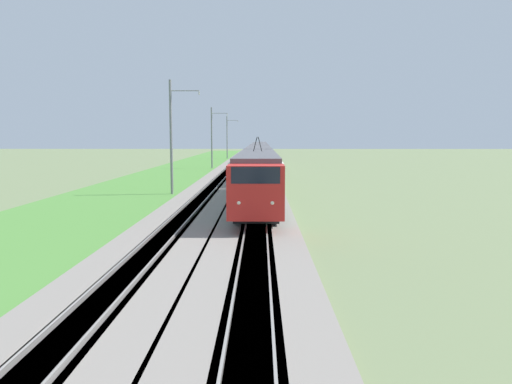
% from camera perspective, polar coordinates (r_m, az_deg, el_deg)
% --- Properties ---
extents(ballast_main, '(240.00, 4.40, 0.30)m').
position_cam_1_polar(ballast_main, '(53.32, -4.30, 1.17)').
color(ballast_main, gray).
rests_on(ballast_main, ground).
extents(ballast_adjacent, '(240.00, 4.40, 0.30)m').
position_cam_1_polar(ballast_adjacent, '(53.13, 0.30, 1.17)').
color(ballast_adjacent, gray).
rests_on(ballast_adjacent, ground).
extents(track_main, '(240.00, 1.57, 0.45)m').
position_cam_1_polar(track_main, '(53.32, -4.30, 1.18)').
color(track_main, '#4C4238').
rests_on(track_main, ground).
extents(track_adjacent, '(240.00, 1.57, 0.45)m').
position_cam_1_polar(track_adjacent, '(53.13, 0.30, 1.18)').
color(track_adjacent, '#4C4238').
rests_on(track_adjacent, ground).
extents(grass_verge, '(240.00, 12.59, 0.12)m').
position_cam_1_polar(grass_verge, '(54.19, -10.71, 1.07)').
color(grass_verge, '#4C8438').
rests_on(grass_verge, ground).
extents(passenger_train, '(86.96, 2.86, 4.93)m').
position_cam_1_polar(passenger_train, '(66.71, 0.36, 4.08)').
color(passenger_train, red).
rests_on(passenger_train, ground).
extents(catenary_mast_mid, '(0.22, 2.56, 9.62)m').
position_cam_1_polar(catenary_mast_mid, '(42.48, -9.62, 6.28)').
color(catenary_mast_mid, slate).
rests_on(catenary_mast_mid, ground).
extents(catenary_mast_far, '(0.22, 2.56, 9.38)m').
position_cam_1_polar(catenary_mast_far, '(76.78, -5.04, 6.24)').
color(catenary_mast_far, slate).
rests_on(catenary_mast_far, ground).
extents(catenary_mast_distant, '(0.22, 2.56, 9.42)m').
position_cam_1_polar(catenary_mast_distant, '(111.27, -3.30, 6.29)').
color(catenary_mast_distant, slate).
rests_on(catenary_mast_distant, ground).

